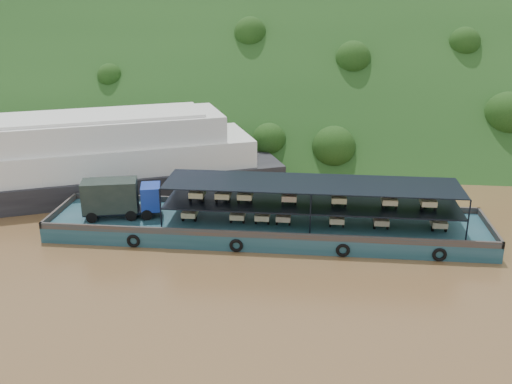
# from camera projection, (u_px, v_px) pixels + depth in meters

# --- Properties ---
(ground) EXTENTS (160.00, 160.00, 0.00)m
(ground) POSITION_uv_depth(u_px,v_px,m) (277.00, 244.00, 44.59)
(ground) COLOR brown
(ground) RESTS_ON ground
(hillside) EXTENTS (140.00, 39.60, 39.60)m
(hillside) POSITION_uv_depth(u_px,v_px,m) (295.00, 134.00, 78.28)
(hillside) COLOR #173814
(hillside) RESTS_ON ground
(cargo_barge) EXTENTS (35.00, 7.18, 4.54)m
(cargo_barge) POSITION_uv_depth(u_px,v_px,m) (258.00, 222.00, 46.03)
(cargo_barge) COLOR #133B43
(cargo_barge) RESTS_ON ground
(passenger_ferry) EXTENTS (38.51, 23.60, 7.66)m
(passenger_ferry) POSITION_uv_depth(u_px,v_px,m) (85.00, 159.00, 54.90)
(passenger_ferry) COLOR black
(passenger_ferry) RESTS_ON ground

